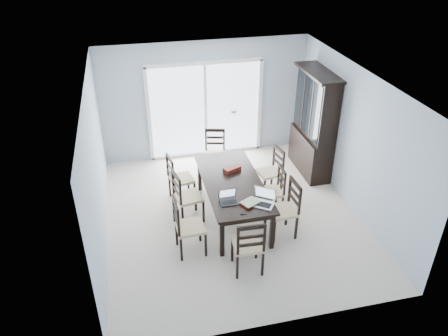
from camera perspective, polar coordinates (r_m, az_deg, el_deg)
The scene contains 24 objects.
floor at distance 8.10m, azimuth 1.07°, elevation -6.26°, with size 5.00×5.00×0.00m, color beige.
ceiling at distance 6.86m, azimuth 1.28°, elevation 11.41°, with size 5.00×5.00×0.00m, color white.
back_wall at distance 9.61m, azimuth -2.49°, elevation 8.83°, with size 4.50×0.02×2.60m, color #A1B0C0.
wall_left at distance 7.24m, azimuth -16.37°, elevation -0.16°, with size 0.02×5.00×2.60m, color #A1B0C0.
wall_right at distance 8.18m, azimuth 16.67°, elevation 3.47°, with size 0.02×5.00×2.60m, color #A1B0C0.
balcony at distance 11.06m, azimuth -3.32°, elevation 4.18°, with size 4.50×2.00×0.10m, color gray.
railing at distance 11.72m, azimuth -4.28°, elevation 8.92°, with size 4.50×0.06×1.10m, color #99999E.
dining_table at distance 7.71m, azimuth 1.12°, elevation -2.25°, with size 1.00×2.20×0.75m.
china_hutch at distance 9.17m, azimuth 11.63°, elevation 5.57°, with size 0.50×1.38×2.20m.
sliding_door at distance 9.67m, azimuth -2.44°, elevation 7.61°, with size 2.52×0.05×2.18m.
chair_left_near at distance 6.97m, azimuth -5.29°, elevation -6.92°, with size 0.48×0.46×1.18m.
chair_left_mid at distance 7.67m, azimuth -5.37°, elevation -3.11°, with size 0.52×0.51×1.16m.
chair_left_far at distance 8.24m, azimuth -6.27°, elevation -0.76°, with size 0.50×0.49×1.13m.
chair_right_near at distance 7.41m, azimuth 8.31°, elevation -4.54°, with size 0.49×0.47×1.19m.
chair_right_mid at distance 7.97m, azimuth 6.77°, elevation -2.26°, with size 0.42×0.41×1.06m.
chair_right_far at distance 8.54m, azimuth 6.47°, elevation 0.31°, with size 0.49×0.48×1.09m.
chair_end_near at distance 6.58m, azimuth 3.32°, elevation -9.58°, with size 0.46×0.47×1.16m.
chair_end_far at distance 9.13m, azimuth -1.21°, elevation 2.73°, with size 0.51×0.52×1.12m.
laptop_dark at distance 7.10m, azimuth 0.69°, elevation -4.23°, with size 0.30×0.21×0.20m.
laptop_silver at distance 7.07m, azimuth 5.01°, elevation -4.39°, with size 0.45×0.42×0.25m.
book_stack at distance 7.10m, azimuth 3.38°, elevation -4.56°, with size 0.35×0.32×0.05m.
cell_phone at distance 6.88m, azimuth 2.58°, elevation -5.99°, with size 0.10×0.05×0.01m, color black.
game_box at distance 7.96m, azimuth 1.05°, elevation -0.12°, with size 0.31×0.15×0.08m, color #531610.
hot_tub at distance 10.69m, azimuth -4.38°, elevation 6.47°, with size 2.05×1.85×1.01m.
Camera 1 is at (-1.61, -6.28, 4.85)m, focal length 35.00 mm.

